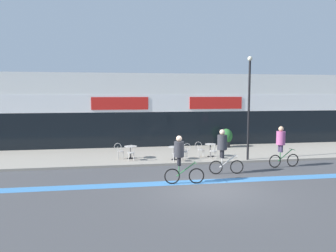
{
  "coord_description": "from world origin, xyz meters",
  "views": [
    {
      "loc": [
        -3.72,
        -12.21,
        3.8
      ],
      "look_at": [
        -0.53,
        7.2,
        1.82
      ],
      "focal_mm": 35.0,
      "sensor_mm": 36.0,
      "label": 1
    }
  ],
  "objects_px": {
    "cafe_chair_0_side": "(119,150)",
    "cafe_chair_1_side": "(185,150)",
    "bistro_table_1": "(174,150)",
    "cafe_chair_0_near": "(131,151)",
    "cafe_chair_2_side": "(200,148)",
    "cyclist_2": "(223,148)",
    "cafe_chair_2_near": "(213,150)",
    "bistro_table_0": "(131,150)",
    "bistro_table_2": "(210,148)",
    "cafe_chair_1_near": "(176,152)",
    "planter_pot": "(226,137)",
    "lamp_post": "(249,101)",
    "cyclist_1": "(180,156)",
    "cyclist_0": "(282,143)"
  },
  "relations": [
    {
      "from": "cafe_chair_0_side",
      "to": "cafe_chair_1_side",
      "type": "relative_size",
      "value": 1.0
    },
    {
      "from": "bistro_table_1",
      "to": "cafe_chair_0_near",
      "type": "height_order",
      "value": "cafe_chair_0_near"
    },
    {
      "from": "cafe_chair_2_side",
      "to": "cyclist_2",
      "type": "distance_m",
      "value": 3.63
    },
    {
      "from": "cafe_chair_2_near",
      "to": "cafe_chair_2_side",
      "type": "relative_size",
      "value": 1.0
    },
    {
      "from": "bistro_table_0",
      "to": "cafe_chair_0_side",
      "type": "distance_m",
      "value": 0.63
    },
    {
      "from": "bistro_table_2",
      "to": "cafe_chair_1_near",
      "type": "relative_size",
      "value": 0.83
    },
    {
      "from": "bistro_table_2",
      "to": "cyclist_2",
      "type": "height_order",
      "value": "cyclist_2"
    },
    {
      "from": "cafe_chair_1_near",
      "to": "planter_pot",
      "type": "relative_size",
      "value": 0.71
    },
    {
      "from": "cafe_chair_1_side",
      "to": "cyclist_2",
      "type": "relative_size",
      "value": 0.42
    },
    {
      "from": "planter_pot",
      "to": "lamp_post",
      "type": "bearing_deg",
      "value": -93.4
    },
    {
      "from": "bistro_table_1",
      "to": "cyclist_2",
      "type": "distance_m",
      "value": 3.62
    },
    {
      "from": "bistro_table_2",
      "to": "cyclist_2",
      "type": "bearing_deg",
      "value": -97.35
    },
    {
      "from": "cafe_chair_1_near",
      "to": "cafe_chair_2_side",
      "type": "height_order",
      "value": "same"
    },
    {
      "from": "cafe_chair_0_side",
      "to": "cyclist_1",
      "type": "height_order",
      "value": "cyclist_1"
    },
    {
      "from": "cafe_chair_0_side",
      "to": "cyclist_1",
      "type": "relative_size",
      "value": 0.44
    },
    {
      "from": "cafe_chair_0_side",
      "to": "planter_pot",
      "type": "xyz_separation_m",
      "value": [
        7.29,
        2.89,
        0.17
      ]
    },
    {
      "from": "planter_pot",
      "to": "cyclist_1",
      "type": "relative_size",
      "value": 0.62
    },
    {
      "from": "cafe_chair_0_near",
      "to": "lamp_post",
      "type": "distance_m",
      "value": 7.0
    },
    {
      "from": "bistro_table_2",
      "to": "cafe_chair_2_near",
      "type": "relative_size",
      "value": 0.83
    },
    {
      "from": "bistro_table_0",
      "to": "cafe_chair_0_side",
      "type": "xyz_separation_m",
      "value": [
        -0.63,
        0.0,
        0.01
      ]
    },
    {
      "from": "cafe_chair_0_side",
      "to": "cyclist_2",
      "type": "height_order",
      "value": "cyclist_2"
    },
    {
      "from": "cafe_chair_1_near",
      "to": "cafe_chair_2_near",
      "type": "distance_m",
      "value": 2.27
    },
    {
      "from": "cafe_chair_1_near",
      "to": "cafe_chair_2_near",
      "type": "xyz_separation_m",
      "value": [
        2.22,
        0.47,
        0.0
      ]
    },
    {
      "from": "cafe_chair_2_near",
      "to": "lamp_post",
      "type": "distance_m",
      "value": 3.32
    },
    {
      "from": "cafe_chair_2_near",
      "to": "cyclist_0",
      "type": "relative_size",
      "value": 0.42
    },
    {
      "from": "cyclist_1",
      "to": "planter_pot",
      "type": "bearing_deg",
      "value": 64.1
    },
    {
      "from": "cafe_chair_2_near",
      "to": "lamp_post",
      "type": "xyz_separation_m",
      "value": [
        1.82,
        -0.49,
        2.73
      ]
    },
    {
      "from": "bistro_table_0",
      "to": "bistro_table_2",
      "type": "xyz_separation_m",
      "value": [
        4.59,
        -0.23,
        0.02
      ]
    },
    {
      "from": "lamp_post",
      "to": "cafe_chair_0_side",
      "type": "bearing_deg",
      "value": 169.13
    },
    {
      "from": "bistro_table_0",
      "to": "cafe_chair_1_near",
      "type": "relative_size",
      "value": 0.8
    },
    {
      "from": "cafe_chair_2_side",
      "to": "cyclist_2",
      "type": "height_order",
      "value": "cyclist_2"
    },
    {
      "from": "bistro_table_2",
      "to": "planter_pot",
      "type": "xyz_separation_m",
      "value": [
        2.07,
        3.12,
        0.16
      ]
    },
    {
      "from": "bistro_table_2",
      "to": "cafe_chair_0_side",
      "type": "height_order",
      "value": "cafe_chair_0_side"
    },
    {
      "from": "cafe_chair_1_near",
      "to": "cafe_chair_1_side",
      "type": "xyz_separation_m",
      "value": [
        0.64,
        0.63,
        0.0
      ]
    },
    {
      "from": "cafe_chair_2_near",
      "to": "planter_pot",
      "type": "distance_m",
      "value": 4.29
    },
    {
      "from": "cafe_chair_0_side",
      "to": "lamp_post",
      "type": "relative_size",
      "value": 0.16
    },
    {
      "from": "cafe_chair_0_near",
      "to": "cyclist_1",
      "type": "xyz_separation_m",
      "value": [
        1.82,
        -4.51,
        0.54
      ]
    },
    {
      "from": "cafe_chair_2_side",
      "to": "planter_pot",
      "type": "bearing_deg",
      "value": 51.83
    },
    {
      "from": "bistro_table_2",
      "to": "lamp_post",
      "type": "distance_m",
      "value": 3.45
    },
    {
      "from": "lamp_post",
      "to": "planter_pot",
      "type": "bearing_deg",
      "value": 86.6
    },
    {
      "from": "bistro_table_1",
      "to": "cafe_chair_1_near",
      "type": "xyz_separation_m",
      "value": [
        -0.01,
        -0.62,
        0.0
      ]
    },
    {
      "from": "cafe_chair_1_side",
      "to": "bistro_table_0",
      "type": "bearing_deg",
      "value": -13.4
    },
    {
      "from": "cafe_chair_2_near",
      "to": "cafe_chair_2_side",
      "type": "distance_m",
      "value": 0.88
    },
    {
      "from": "bistro_table_2",
      "to": "bistro_table_0",
      "type": "bearing_deg",
      "value": 177.16
    },
    {
      "from": "bistro_table_0",
      "to": "bistro_table_1",
      "type": "xyz_separation_m",
      "value": [
        2.38,
        -0.7,
        0.01
      ]
    },
    {
      "from": "cafe_chair_1_near",
      "to": "cyclist_0",
      "type": "distance_m",
      "value": 5.46
    },
    {
      "from": "cafe_chair_0_near",
      "to": "cafe_chair_0_side",
      "type": "height_order",
      "value": "same"
    },
    {
      "from": "cafe_chair_2_near",
      "to": "cyclist_0",
      "type": "xyz_separation_m",
      "value": [
        2.96,
        -2.08,
        0.61
      ]
    },
    {
      "from": "cafe_chair_1_near",
      "to": "cafe_chair_0_side",
      "type": "bearing_deg",
      "value": 74.26
    },
    {
      "from": "cafe_chair_1_side",
      "to": "planter_pot",
      "type": "distance_m",
      "value": 5.13
    }
  ]
}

